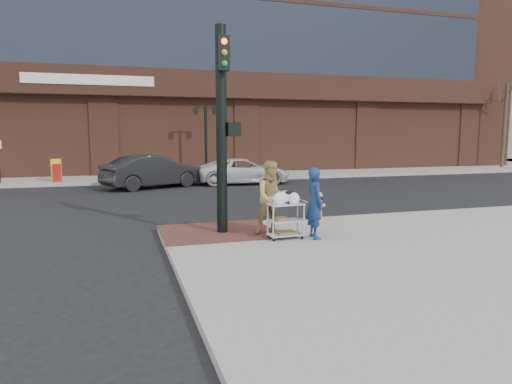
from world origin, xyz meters
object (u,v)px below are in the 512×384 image
object	(u,v)px
traffic_signal_pole	(223,124)
woman_blue	(315,203)
minivan_white	(244,171)
lamp_post	(206,133)
fire_hydrant	(319,206)
pedestrian_tan	(272,198)
utility_cart	(286,217)
sedan_dark	(153,171)

from	to	relation	value
traffic_signal_pole	woman_blue	world-z (taller)	traffic_signal_pole
minivan_white	woman_blue	bearing A→B (deg)	176.76
lamp_post	fire_hydrant	xyz separation A→B (m)	(0.43, -14.53, -2.05)
traffic_signal_pole	pedestrian_tan	size ratio (longest dim) A/B	2.79
minivan_white	utility_cart	distance (m)	13.03
woman_blue	pedestrian_tan	world-z (taller)	pedestrian_tan
lamp_post	woman_blue	bearing A→B (deg)	-91.96
woman_blue	fire_hydrant	xyz separation A→B (m)	(0.99, 1.93, -0.41)
pedestrian_tan	minivan_white	distance (m)	12.48
sedan_dark	traffic_signal_pole	bearing A→B (deg)	160.39
pedestrian_tan	fire_hydrant	xyz separation A→B (m)	(1.79, 1.18, -0.47)
lamp_post	sedan_dark	world-z (taller)	lamp_post
lamp_post	utility_cart	xyz separation A→B (m)	(-1.24, -16.31, -1.96)
traffic_signal_pole	woman_blue	bearing A→B (deg)	-32.78
pedestrian_tan	sedan_dark	size ratio (longest dim) A/B	0.37
utility_cart	fire_hydrant	world-z (taller)	utility_cart
minivan_white	fire_hydrant	xyz separation A→B (m)	(-0.86, -11.01, -0.09)
traffic_signal_pole	sedan_dark	xyz separation A→B (m)	(-0.83, 11.31, -2.04)
traffic_signal_pole	sedan_dark	world-z (taller)	traffic_signal_pole
lamp_post	sedan_dark	bearing A→B (deg)	-130.16
sedan_dark	minivan_white	bearing A→B (deg)	-108.87
sedan_dark	fire_hydrant	distance (m)	11.25
traffic_signal_pole	utility_cart	world-z (taller)	traffic_signal_pole
fire_hydrant	sedan_dark	bearing A→B (deg)	109.37
traffic_signal_pole	pedestrian_tan	distance (m)	2.16
lamp_post	pedestrian_tan	bearing A→B (deg)	-94.95
fire_hydrant	lamp_post	bearing A→B (deg)	91.68
traffic_signal_pole	sedan_dark	size ratio (longest dim) A/B	1.04
lamp_post	utility_cart	bearing A→B (deg)	-94.33
lamp_post	pedestrian_tan	xyz separation A→B (m)	(-1.36, -15.71, -1.57)
sedan_dark	minivan_white	size ratio (longest dim) A/B	1.01
sedan_dark	fire_hydrant	bearing A→B (deg)	175.57
woman_blue	fire_hydrant	world-z (taller)	woman_blue
fire_hydrant	pedestrian_tan	bearing A→B (deg)	-146.49
pedestrian_tan	sedan_dark	distance (m)	11.96
traffic_signal_pole	fire_hydrant	size ratio (longest dim) A/B	6.04
pedestrian_tan	fire_hydrant	world-z (taller)	pedestrian_tan
traffic_signal_pole	lamp_post	bearing A→B (deg)	80.76
utility_cart	traffic_signal_pole	bearing A→B (deg)	138.92
traffic_signal_pole	minivan_white	world-z (taller)	traffic_signal_pole
traffic_signal_pole	fire_hydrant	distance (m)	3.74
lamp_post	woman_blue	size ratio (longest dim) A/B	2.39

